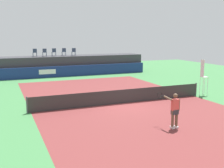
% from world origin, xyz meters
% --- Properties ---
extents(ground_plane, '(48.00, 48.00, 0.00)m').
position_xyz_m(ground_plane, '(0.00, 3.00, 0.00)').
color(ground_plane, '#3D7A42').
extents(court_inner, '(12.00, 22.00, 0.00)m').
position_xyz_m(court_inner, '(0.00, 0.00, 0.00)').
color(court_inner, maroon).
rests_on(court_inner, ground).
extents(sponsor_wall, '(18.00, 0.22, 1.20)m').
position_xyz_m(sponsor_wall, '(-0.01, 13.50, 0.60)').
color(sponsor_wall, navy).
rests_on(sponsor_wall, ground).
extents(spectator_platform, '(18.00, 2.80, 2.20)m').
position_xyz_m(spectator_platform, '(0.00, 15.30, 1.10)').
color(spectator_platform, '#38383D').
rests_on(spectator_platform, ground).
extents(spectator_chair_far_left, '(0.46, 0.46, 0.89)m').
position_xyz_m(spectator_chair_far_left, '(-3.76, 15.24, 2.69)').
color(spectator_chair_far_left, '#2D3D56').
rests_on(spectator_chair_far_left, spectator_platform).
extents(spectator_chair_left, '(0.47, 0.47, 0.89)m').
position_xyz_m(spectator_chair_left, '(-2.71, 15.09, 2.69)').
color(spectator_chair_left, '#2D3D56').
rests_on(spectator_chair_left, spectator_platform).
extents(spectator_chair_center, '(0.45, 0.45, 0.89)m').
position_xyz_m(spectator_chair_center, '(-1.63, 15.23, 2.69)').
color(spectator_chair_center, '#2D3D56').
rests_on(spectator_chair_center, spectator_platform).
extents(spectator_chair_right, '(0.47, 0.47, 0.89)m').
position_xyz_m(spectator_chair_right, '(-0.45, 15.36, 2.69)').
color(spectator_chair_right, '#2D3D56').
rests_on(spectator_chair_right, spectator_platform).
extents(spectator_chair_far_right, '(0.47, 0.47, 0.89)m').
position_xyz_m(spectator_chair_far_right, '(0.62, 14.95, 2.69)').
color(spectator_chair_far_right, '#2D3D56').
rests_on(spectator_chair_far_right, spectator_platform).
extents(umpire_chair, '(0.49, 0.49, 2.76)m').
position_xyz_m(umpire_chair, '(6.82, 0.01, 1.59)').
color(umpire_chair, white).
rests_on(umpire_chair, ground).
extents(tennis_net, '(12.40, 0.02, 0.95)m').
position_xyz_m(tennis_net, '(0.00, 0.00, 0.47)').
color(tennis_net, '#2D2D2D').
rests_on(tennis_net, ground).
extents(net_post_near, '(0.10, 0.10, 1.00)m').
position_xyz_m(net_post_near, '(-6.20, 0.00, 0.50)').
color(net_post_near, '#4C4C51').
rests_on(net_post_near, ground).
extents(net_post_far, '(0.10, 0.10, 1.00)m').
position_xyz_m(net_post_far, '(6.20, 0.00, 0.50)').
color(net_post_far, '#4C4C51').
rests_on(net_post_far, ground).
extents(tennis_player, '(0.73, 1.13, 1.77)m').
position_xyz_m(tennis_player, '(0.29, -5.56, 0.96)').
color(tennis_player, white).
rests_on(tennis_player, court_inner).
extents(tennis_ball, '(0.07, 0.07, 0.07)m').
position_xyz_m(tennis_ball, '(5.02, 9.26, 0.04)').
color(tennis_ball, '#D8EA33').
rests_on(tennis_ball, court_inner).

